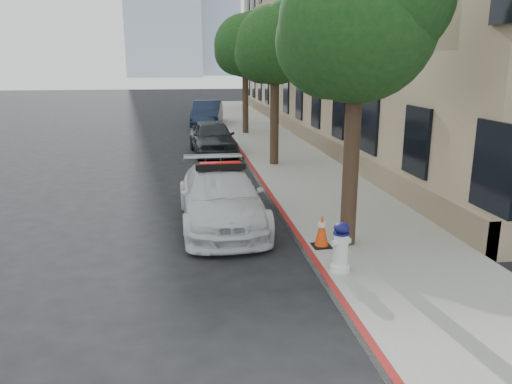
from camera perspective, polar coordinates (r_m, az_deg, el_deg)
The scene contains 12 objects.
ground at distance 11.42m, azimuth -6.92°, elevation -3.77°, with size 120.00×120.00×0.00m, color black.
sidewalk at distance 21.47m, azimuth 2.00°, elevation 5.21°, with size 3.20×50.00×0.15m, color gray.
curb_strip at distance 21.26m, azimuth -2.11°, elevation 5.11°, with size 0.12×50.00×0.15m, color maroon.
building at distance 27.53m, azimuth 12.22°, elevation 17.25°, with size 8.00×36.00×10.00m, color tan.
tree_near at distance 9.39m, azimuth 11.77°, elevation 18.55°, with size 2.92×2.82×5.62m.
tree_mid at distance 17.13m, azimuth 2.31°, elevation 16.54°, with size 2.77×2.64×5.43m.
tree_far at distance 25.04m, azimuth -1.18°, elevation 16.45°, with size 3.10×3.00×5.81m.
police_car at distance 11.25m, azimuth -4.04°, elevation -0.54°, with size 1.90×4.47×1.44m.
parked_car_mid at distance 20.06m, azimuth -5.00°, elevation 6.25°, with size 1.61×4.00×1.36m, color #202428.
parked_car_far at distance 29.12m, azimuth -5.58°, elevation 8.92°, with size 1.54×4.40×1.45m, color #131C31.
fire_hydrant at distance 8.53m, azimuth 9.67°, elevation -6.27°, with size 0.37×0.33×0.86m.
traffic_cone at distance 9.61m, azimuth 7.53°, elevation -4.39°, with size 0.35×0.35×0.65m.
Camera 1 is at (-0.19, -10.84, 3.58)m, focal length 35.00 mm.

